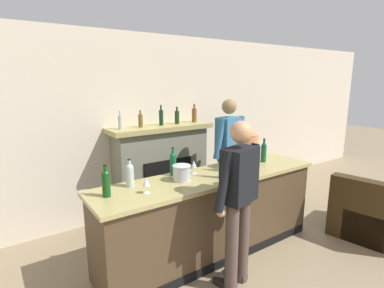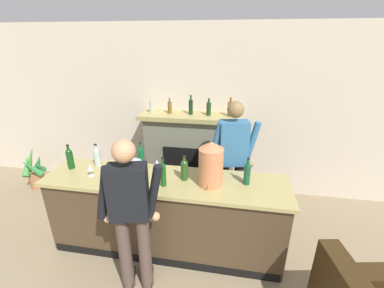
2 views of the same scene
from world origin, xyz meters
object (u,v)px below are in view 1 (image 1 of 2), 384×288
Objects in this scene: person_customer at (238,199)px; wine_glass_near_bucket at (146,183)px; copper_dispenser at (247,148)px; wine_bottle_port_short at (106,182)px; wine_bottle_merlot_tall at (264,151)px; wine_glass_front_right at (194,164)px; armchair_black at (371,216)px; wine_bottle_rose_blush at (130,174)px; wine_bottle_cabernet_heavy at (222,165)px; ice_bucket_steel at (182,173)px; person_bartender at (228,155)px; wine_bottle_riesling_slim at (173,163)px; wine_bottle_chardonnay_pale at (225,160)px; fireplace_stone at (161,169)px.

wine_glass_near_bucket is at bearing 142.87° from person_customer.
wine_bottle_port_short is at bearing 177.34° from copper_dispenser.
wine_glass_front_right is at bearing 174.17° from wine_bottle_merlot_tall.
armchair_black is at bearing -16.84° from wine_bottle_port_short.
wine_glass_near_bucket is (-0.72, 0.54, 0.15)m from person_customer.
wine_bottle_merlot_tall is at bearing 11.30° from copper_dispenser.
armchair_black is at bearing -42.11° from wine_bottle_merlot_tall.
wine_bottle_rose_blush is at bearing 176.07° from wine_bottle_merlot_tall.
ice_bucket_steel is at bearing 157.20° from wine_bottle_cabernet_heavy.
wine_bottle_riesling_slim is (-1.13, -0.32, 0.13)m from person_bartender.
armchair_black is 3.51× the size of wine_bottle_chardonnay_pale.
fireplace_stone is 1.53m from wine_bottle_cabernet_heavy.
wine_bottle_port_short is at bearing -135.35° from fireplace_stone.
wine_bottle_merlot_tall is 1.08× the size of wine_bottle_rose_blush.
copper_dispenser is 3.29× the size of wine_glass_near_bucket.
fireplace_stone reaches higher than wine_bottle_port_short.
person_bartender is (0.92, 1.20, 0.06)m from person_customer.
ice_bucket_steel is 0.84m from wine_bottle_port_short.
person_bartender is 5.64× the size of wine_bottle_merlot_tall.
person_bartender is 0.68m from copper_dispenser.
wine_bottle_port_short is at bearing 178.60° from ice_bucket_steel.
wine_glass_front_right is (-0.17, 0.30, -0.04)m from wine_bottle_cabernet_heavy.
wine_bottle_riesling_slim is 1.04× the size of wine_bottle_merlot_tall.
wine_bottle_rose_blush is at bearing 133.71° from person_customer.
copper_dispenser is 0.94m from ice_bucket_steel.
fireplace_stone is 1.00× the size of person_customer.
armchair_black is 2.71m from ice_bucket_steel.
fireplace_stone is 1.07m from person_bartender.
wine_bottle_merlot_tall is (1.10, 0.68, 0.19)m from person_customer.
person_customer is (-2.18, 0.30, 0.67)m from armchair_black.
wine_glass_near_bucket is (-1.41, -0.06, -0.15)m from copper_dispenser.
copper_dispenser is at bearing -168.70° from wine_bottle_merlot_tall.
armchair_black is at bearing -7.86° from person_customer.
person_bartender is 2.06m from wine_bottle_port_short.
wine_bottle_merlot_tall is (0.40, 0.08, -0.11)m from copper_dispenser.
fireplace_stone is at bearing 132.84° from person_bartender.
fireplace_stone is at bearing 56.35° from wine_glass_near_bucket.
wine_bottle_merlot_tall reaches higher than wine_bottle_chardonnay_pale.
wine_bottle_rose_blush is (-2.95, 1.11, 0.85)m from armchair_black.
wine_bottle_port_short is 0.96× the size of wine_bottle_riesling_slim.
ice_bucket_steel is at bearing 109.10° from person_customer.
wine_bottle_port_short is 0.99× the size of wine_bottle_merlot_tall.
wine_glass_near_bucket is at bearing -166.35° from ice_bucket_steel.
wine_bottle_merlot_tall is at bearing 4.30° from wine_glass_near_bucket.
wine_glass_front_right is (0.25, 0.13, 0.02)m from ice_bucket_steel.
wine_bottle_merlot_tall reaches higher than wine_bottle_rose_blush.
wine_bottle_merlot_tall reaches higher than ice_bucket_steel.
person_customer is 1.28m from wine_bottle_port_short.
armchair_black is 0.58× the size of person_bartender.
person_bartender is 1.77m from wine_glass_near_bucket.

